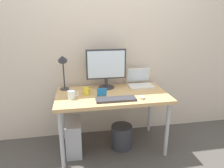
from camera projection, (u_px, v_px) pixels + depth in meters
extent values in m
plane|color=#4C4742|center=(112.00, 146.00, 2.70)|extent=(6.00, 6.00, 0.00)
cube|color=beige|center=(106.00, 41.00, 2.69)|extent=(4.40, 0.04, 2.60)
cube|color=tan|center=(112.00, 95.00, 2.48)|extent=(1.32, 0.71, 0.04)
cylinder|color=#B2B2B7|center=(62.00, 140.00, 2.21)|extent=(0.04, 0.04, 0.68)
cylinder|color=#B2B2B7|center=(167.00, 130.00, 2.42)|extent=(0.04, 0.04, 0.68)
cylinder|color=#B2B2B7|center=(64.00, 116.00, 2.77)|extent=(0.04, 0.04, 0.68)
cylinder|color=#B2B2B7|center=(150.00, 109.00, 2.97)|extent=(0.04, 0.04, 0.68)
cylinder|color=#333338|center=(106.00, 87.00, 2.68)|extent=(0.20, 0.20, 0.01)
cylinder|color=#333338|center=(106.00, 83.00, 2.66)|extent=(0.04, 0.04, 0.11)
cube|color=#333338|center=(106.00, 64.00, 2.58)|extent=(0.50, 0.03, 0.37)
cube|color=white|center=(106.00, 64.00, 2.57)|extent=(0.46, 0.01, 0.34)
cube|color=silver|center=(141.00, 86.00, 2.71)|extent=(0.32, 0.22, 0.02)
cube|color=silver|center=(138.00, 75.00, 2.81)|extent=(0.32, 0.07, 0.21)
cube|color=white|center=(138.00, 75.00, 2.80)|extent=(0.30, 0.05, 0.18)
cylinder|color=#333338|center=(65.00, 89.00, 2.62)|extent=(0.11, 0.11, 0.01)
cylinder|color=#333338|center=(64.00, 75.00, 2.56)|extent=(0.02, 0.02, 0.36)
cone|color=#333338|center=(62.00, 58.00, 2.46)|extent=(0.11, 0.14, 0.13)
cube|color=#333338|center=(116.00, 99.00, 2.27)|extent=(0.44, 0.14, 0.02)
ellipsoid|color=silver|center=(142.00, 97.00, 2.32)|extent=(0.06, 0.09, 0.03)
cylinder|color=yellow|center=(86.00, 91.00, 2.43)|extent=(0.07, 0.07, 0.09)
torus|color=yellow|center=(90.00, 90.00, 2.43)|extent=(0.05, 0.01, 0.05)
cylinder|color=silver|center=(71.00, 95.00, 2.31)|extent=(0.09, 0.09, 0.09)
torus|color=silver|center=(76.00, 94.00, 2.31)|extent=(0.05, 0.01, 0.05)
cube|color=#1E72BF|center=(102.00, 92.00, 2.38)|extent=(0.11, 0.02, 0.09)
cube|color=#B2B2B7|center=(74.00, 137.00, 2.52)|extent=(0.18, 0.36, 0.42)
cylinder|color=#333338|center=(122.00, 137.00, 2.63)|extent=(0.26, 0.26, 0.30)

